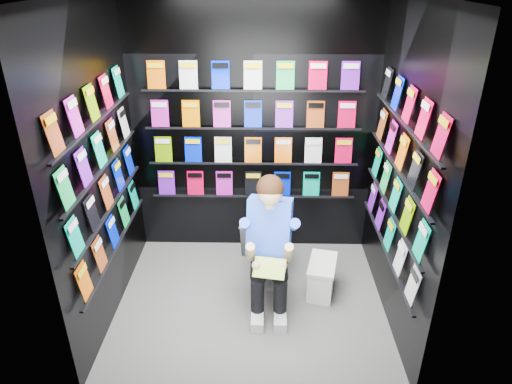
{
  "coord_description": "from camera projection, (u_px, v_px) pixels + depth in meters",
  "views": [
    {
      "loc": [
        0.11,
        -3.28,
        2.77
      ],
      "look_at": [
        0.04,
        0.15,
        1.06
      ],
      "focal_mm": 32.0,
      "sensor_mm": 36.0,
      "label": 1
    }
  ],
  "objects": [
    {
      "name": "reader",
      "position": [
        269.0,
        227.0,
        3.91
      ],
      "size": [
        0.62,
        0.81,
        1.36
      ],
      "primitive_type": null,
      "rotation": [
        0.0,
        0.0,
        -0.17
      ],
      "color": "blue",
      "rests_on": "toilet"
    },
    {
      "name": "held_comic",
      "position": [
        269.0,
        268.0,
        3.68
      ],
      "size": [
        0.28,
        0.19,
        0.11
      ],
      "primitive_type": "cube",
      "rotation": [
        -0.96,
        0.0,
        -0.17
      ],
      "color": "green",
      "rests_on": "reader"
    },
    {
      "name": "longbox",
      "position": [
        321.0,
        278.0,
        4.26
      ],
      "size": [
        0.3,
        0.44,
        0.3
      ],
      "primitive_type": "cube",
      "rotation": [
        0.0,
        0.0,
        -0.22
      ],
      "color": "white",
      "rests_on": "floor"
    },
    {
      "name": "comics_left",
      "position": [
        103.0,
        172.0,
        3.62
      ],
      "size": [
        0.06,
        1.7,
        1.37
      ],
      "primitive_type": null,
      "color": "#C50739",
      "rests_on": "wall_left"
    },
    {
      "name": "comics_right",
      "position": [
        399.0,
        174.0,
        3.58
      ],
      "size": [
        0.06,
        1.7,
        1.37
      ],
      "primitive_type": null,
      "color": "#C50739",
      "rests_on": "wall_right"
    },
    {
      "name": "toilet",
      "position": [
        269.0,
        241.0,
        4.43
      ],
      "size": [
        0.54,
        0.81,
        0.73
      ],
      "primitive_type": "imported",
      "rotation": [
        0.0,
        0.0,
        2.97
      ],
      "color": "white",
      "rests_on": "floor"
    },
    {
      "name": "floor",
      "position": [
        251.0,
        303.0,
        4.18
      ],
      "size": [
        2.4,
        2.4,
        0.0
      ],
      "primitive_type": "plane",
      "color": "#5F5E5C",
      "rests_on": "ground"
    },
    {
      "name": "wall_front",
      "position": [
        245.0,
        242.0,
        2.7
      ],
      "size": [
        2.4,
        0.04,
        2.6
      ],
      "primitive_type": "cube",
      "color": "black",
      "rests_on": "floor"
    },
    {
      "name": "longbox_lid",
      "position": [
        323.0,
        264.0,
        4.18
      ],
      "size": [
        0.33,
        0.46,
        0.03
      ],
      "primitive_type": "cube",
      "rotation": [
        0.0,
        0.0,
        -0.22
      ],
      "color": "white",
      "rests_on": "longbox"
    },
    {
      "name": "wall_right",
      "position": [
        403.0,
        175.0,
        3.58
      ],
      "size": [
        0.04,
        2.0,
        2.6
      ],
      "primitive_type": "cube",
      "color": "black",
      "rests_on": "floor"
    },
    {
      "name": "comics_back",
      "position": [
        253.0,
        132.0,
        4.46
      ],
      "size": [
        2.1,
        0.06,
        1.37
      ],
      "primitive_type": null,
      "color": "#C50739",
      "rests_on": "wall_back"
    },
    {
      "name": "wall_left",
      "position": [
        99.0,
        172.0,
        3.62
      ],
      "size": [
        0.04,
        2.0,
        2.6
      ],
      "primitive_type": "cube",
      "color": "black",
      "rests_on": "floor"
    },
    {
      "name": "wall_back",
      "position": [
        253.0,
        132.0,
        4.49
      ],
      "size": [
        2.4,
        0.04,
        2.6
      ],
      "primitive_type": "cube",
      "color": "black",
      "rests_on": "floor"
    }
  ]
}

